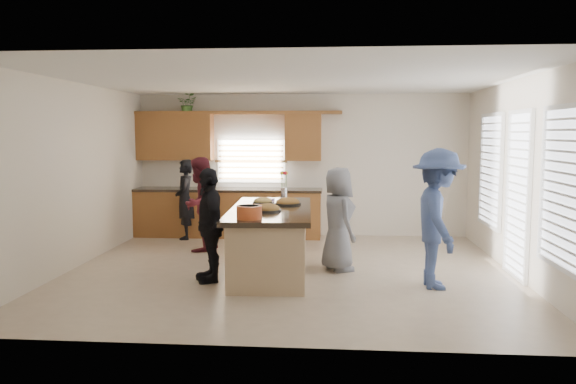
# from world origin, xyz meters

# --- Properties ---
(floor) EXTENTS (6.50, 6.50, 0.00)m
(floor) POSITION_xyz_m (0.00, 0.00, 0.00)
(floor) COLOR #C5AE93
(floor) RESTS_ON ground
(room_shell) EXTENTS (6.52, 6.02, 2.81)m
(room_shell) POSITION_xyz_m (0.00, 0.00, 1.90)
(room_shell) COLOR silver
(room_shell) RESTS_ON ground
(back_cabinetry) EXTENTS (4.08, 0.66, 2.46)m
(back_cabinetry) POSITION_xyz_m (-1.47, 2.73, 0.91)
(back_cabinetry) COLOR #96532B
(back_cabinetry) RESTS_ON ground
(right_wall_glazing) EXTENTS (0.06, 4.00, 2.25)m
(right_wall_glazing) POSITION_xyz_m (3.22, -0.13, 1.34)
(right_wall_glazing) COLOR white
(right_wall_glazing) RESTS_ON ground
(island) EXTENTS (1.27, 2.75, 0.95)m
(island) POSITION_xyz_m (-0.26, -0.10, 0.45)
(island) COLOR tan
(island) RESTS_ON ground
(platter_front) EXTENTS (0.39, 0.39, 0.16)m
(platter_front) POSITION_xyz_m (-0.27, -0.43, 0.98)
(platter_front) COLOR black
(platter_front) RESTS_ON island
(platter_mid) EXTENTS (0.41, 0.41, 0.16)m
(platter_mid) POSITION_xyz_m (-0.05, 0.32, 0.98)
(platter_mid) COLOR black
(platter_mid) RESTS_ON island
(platter_back) EXTENTS (0.32, 0.32, 0.13)m
(platter_back) POSITION_xyz_m (-0.44, 0.44, 0.98)
(platter_back) COLOR black
(platter_back) RESTS_ON island
(salad_bowl) EXTENTS (0.32, 0.32, 0.17)m
(salad_bowl) POSITION_xyz_m (-0.41, -1.17, 1.05)
(salad_bowl) COLOR #CA5225
(salad_bowl) RESTS_ON island
(clear_cup) EXTENTS (0.09, 0.09, 0.10)m
(clear_cup) POSITION_xyz_m (0.04, -1.09, 1.00)
(clear_cup) COLOR white
(clear_cup) RESTS_ON island
(plate_stack) EXTENTS (0.20, 0.20, 0.05)m
(plate_stack) POSITION_xyz_m (-0.39, 0.69, 0.97)
(plate_stack) COLOR #C496DA
(plate_stack) RESTS_ON island
(flower_vase) EXTENTS (0.14, 0.14, 0.45)m
(flower_vase) POSITION_xyz_m (-0.18, 1.16, 1.20)
(flower_vase) COLOR silver
(flower_vase) RESTS_ON island
(potted_plant) EXTENTS (0.37, 0.33, 0.41)m
(potted_plant) POSITION_xyz_m (-2.23, 2.82, 2.61)
(potted_plant) COLOR #497D32
(potted_plant) RESTS_ON back_cabinetry
(woman_left_back) EXTENTS (0.46, 0.62, 1.53)m
(woman_left_back) POSITION_xyz_m (-2.20, 2.36, 0.77)
(woman_left_back) COLOR black
(woman_left_back) RESTS_ON ground
(woman_left_mid) EXTENTS (0.80, 0.92, 1.62)m
(woman_left_mid) POSITION_xyz_m (-1.66, 1.30, 0.81)
(woman_left_mid) COLOR maroon
(woman_left_mid) RESTS_ON ground
(woman_left_front) EXTENTS (0.71, 0.99, 1.56)m
(woman_left_front) POSITION_xyz_m (-1.05, -0.65, 0.78)
(woman_left_front) COLOR black
(woman_left_front) RESTS_ON ground
(woman_right_back) EXTENTS (0.71, 1.20, 1.84)m
(woman_right_back) POSITION_xyz_m (2.01, -0.74, 0.92)
(woman_right_back) COLOR #3B4F82
(woman_right_back) RESTS_ON ground
(woman_right_front) EXTENTS (0.74, 0.88, 1.54)m
(woman_right_front) POSITION_xyz_m (0.72, 0.10, 0.77)
(woman_right_front) COLOR slate
(woman_right_front) RESTS_ON ground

